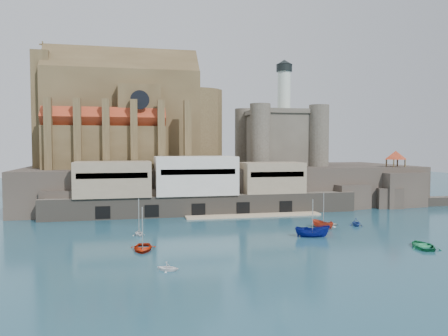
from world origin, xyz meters
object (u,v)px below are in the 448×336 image
boat_0 (143,250)px  boat_1 (168,271)px  church (130,119)px  pavilion (396,156)px  boat_2 (312,237)px  castle_keep (280,135)px

boat_0 → boat_1: (2.69, -11.51, 0.00)m
church → pavilion: 68.65m
boat_1 → boat_2: bearing=-32.4°
boat_1 → castle_keep: bearing=-2.9°
castle_keep → boat_1: bearing=-120.7°
pavilion → boat_1: (-62.09, -45.88, -12.73)m
pavilion → boat_0: (-64.78, -34.37, -12.73)m
church → pavilion: church is taller
pavilion → boat_0: 74.43m
boat_2 → pavilion: bearing=-37.1°
pavilion → boat_2: 49.58m
castle_keep → boat_1: (-36.16, -60.95, -18.31)m
boat_2 → church: bearing=44.7°
pavilion → boat_2: size_ratio=1.08×
boat_1 → boat_0: bearing=41.0°
pavilion → castle_keep: bearing=149.8°
boat_1 → boat_2: size_ratio=0.47×
boat_0 → pavilion: bearing=32.9°
pavilion → boat_2: (-36.40, -31.16, -12.73)m
church → castle_keep: bearing=-1.1°
castle_keep → boat_1: castle_keep is taller
castle_keep → boat_0: (-38.86, -49.45, -18.31)m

